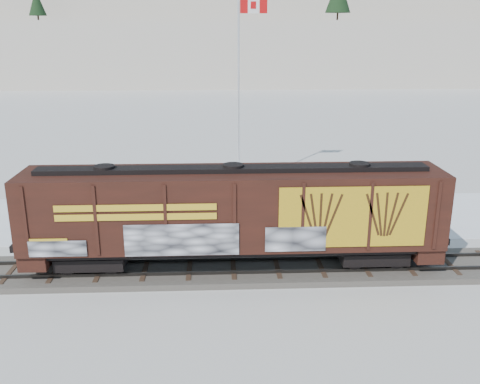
{
  "coord_description": "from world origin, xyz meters",
  "views": [
    {
      "loc": [
        -2.69,
        -22.31,
        10.75
      ],
      "look_at": [
        -1.56,
        3.0,
        2.94
      ],
      "focal_mm": 40.0,
      "sensor_mm": 36.0,
      "label": 1
    }
  ],
  "objects_px": {
    "flagpole": "(240,119)",
    "car_silver": "(252,206)",
    "car_white": "(331,205)",
    "hopper_railcar": "(233,211)",
    "car_dark": "(356,211)"
  },
  "relations": [
    {
      "from": "flagpole",
      "to": "car_silver",
      "type": "distance_m",
      "value": 7.73
    },
    {
      "from": "car_white",
      "to": "car_dark",
      "type": "xyz_separation_m",
      "value": [
        1.28,
        -0.77,
        -0.14
      ]
    },
    {
      "from": "hopper_railcar",
      "to": "car_silver",
      "type": "height_order",
      "value": "hopper_railcar"
    },
    {
      "from": "car_silver",
      "to": "car_white",
      "type": "relative_size",
      "value": 1.01
    },
    {
      "from": "car_white",
      "to": "car_silver",
      "type": "bearing_deg",
      "value": 87.1
    },
    {
      "from": "car_white",
      "to": "flagpole",
      "type": "bearing_deg",
      "value": 33.8
    },
    {
      "from": "hopper_railcar",
      "to": "car_white",
      "type": "xyz_separation_m",
      "value": [
        5.98,
        7.16,
        -2.2
      ]
    },
    {
      "from": "car_silver",
      "to": "flagpole",
      "type": "bearing_deg",
      "value": 6.6
    },
    {
      "from": "flagpole",
      "to": "car_white",
      "type": "relative_size",
      "value": 2.81
    },
    {
      "from": "hopper_railcar",
      "to": "car_white",
      "type": "distance_m",
      "value": 9.58
    },
    {
      "from": "car_white",
      "to": "car_dark",
      "type": "height_order",
      "value": "car_white"
    },
    {
      "from": "flagpole",
      "to": "car_silver",
      "type": "xyz_separation_m",
      "value": [
        0.37,
        -6.59,
        -4.02
      ]
    },
    {
      "from": "hopper_railcar",
      "to": "car_white",
      "type": "bearing_deg",
      "value": 50.14
    },
    {
      "from": "car_silver",
      "to": "hopper_railcar",
      "type": "bearing_deg",
      "value": 173.09
    },
    {
      "from": "car_white",
      "to": "car_dark",
      "type": "distance_m",
      "value": 1.5
    }
  ]
}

